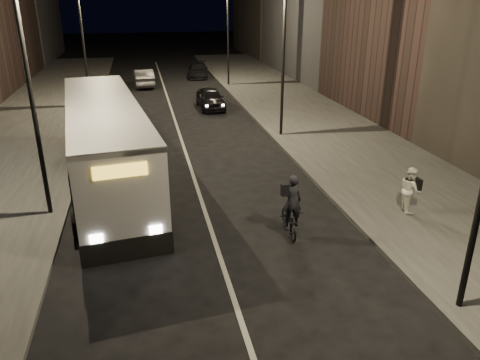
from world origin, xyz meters
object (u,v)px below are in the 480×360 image
streetlight_right_mid (279,39)px  city_bus (106,141)px  streetlight_left_near (35,68)px  cyclist_on_bicycle (290,214)px  streetlight_left_far (86,29)px  streetlight_right_far (225,22)px  car_near (210,98)px  car_mid (143,78)px  pedestrian_woman (410,190)px  car_far (198,70)px

streetlight_right_mid → city_bus: bearing=-149.5°
streetlight_left_near → city_bus: bearing=57.7°
city_bus → cyclist_on_bicycle: bearing=-50.7°
streetlight_right_mid → streetlight_left_far: same height
streetlight_right_mid → city_bus: streetlight_right_mid is taller
streetlight_right_far → city_bus: bearing=-112.8°
car_near → car_mid: (-4.45, 9.54, 0.04)m
pedestrian_woman → streetlight_right_far: bearing=14.8°
streetlight_right_mid → streetlight_left_near: (-10.66, -8.00, 0.00)m
streetlight_left_far → cyclist_on_bicycle: bearing=-69.4°
pedestrian_woman → car_near: (-4.51, 18.50, -0.30)m
city_bus → streetlight_right_mid: bearing=23.2°
streetlight_left_far → pedestrian_woman: bearing=-58.6°
cyclist_on_bicycle → car_mid: (-4.27, 28.51, 0.02)m
city_bus → pedestrian_woman: size_ratio=7.85×
streetlight_right_mid → streetlight_right_far: size_ratio=1.00×
cyclist_on_bicycle → car_mid: bearing=102.4°
city_bus → car_near: bearing=56.8°
city_bus → pedestrian_woman: (10.87, -5.38, -0.92)m
streetlight_right_far → streetlight_left_near: bearing=-114.0°
streetlight_right_far → city_bus: streetlight_right_far is taller
car_near → cyclist_on_bicycle: bearing=-91.9°
streetlight_right_mid → cyclist_on_bicycle: size_ratio=3.72×
streetlight_left_near → pedestrian_woman: size_ratio=4.77×
car_near → streetlight_left_near: bearing=-118.4°
streetlight_right_far → car_far: bearing=108.3°
car_near → car_mid: bearing=113.6°
streetlight_left_near → car_near: (8.09, 15.86, -4.65)m
city_bus → streetlight_left_near: bearing=-129.7°
streetlight_right_far → car_far: streetlight_right_far is taller
streetlight_right_far → pedestrian_woman: 27.06m
streetlight_right_far → cyclist_on_bicycle: streetlight_right_far is taller
cyclist_on_bicycle → car_far: cyclist_on_bicycle is taller
streetlight_right_far → city_bus: 23.32m
car_near → car_far: bearing=85.0°
streetlight_right_far → pedestrian_woman: bearing=-85.8°
streetlight_left_far → car_mid: size_ratio=1.78×
streetlight_right_mid → pedestrian_woman: streetlight_right_mid is taller
streetlight_left_near → pedestrian_woman: bearing=-11.8°
car_mid → streetlight_right_mid: bearing=108.3°
car_near → streetlight_left_far: bearing=163.8°
streetlight_left_far → pedestrian_woman: streetlight_left_far is taller
cyclist_on_bicycle → pedestrian_woman: cyclist_on_bicycle is taller
streetlight_right_mid → car_mid: streetlight_right_mid is taller
city_bus → car_mid: size_ratio=2.93×
streetlight_right_mid → car_mid: (-7.02, 17.41, -4.61)m
streetlight_right_mid → streetlight_left_near: bearing=-143.1°
streetlight_right_mid → streetlight_left_far: 14.62m
streetlight_left_near → car_far: (8.93, 29.23, -4.70)m
streetlight_left_far → city_bus: bearing=-83.5°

